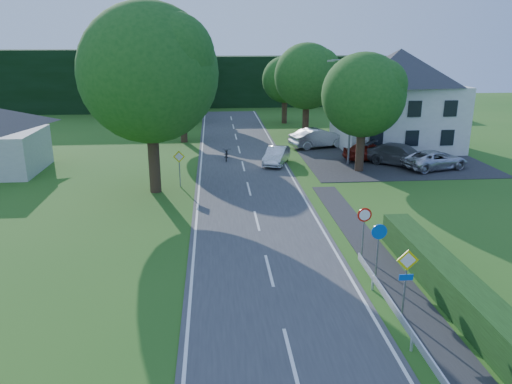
{
  "coord_description": "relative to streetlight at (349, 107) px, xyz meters",
  "views": [
    {
      "loc": [
        -2.21,
        -7.11,
        9.46
      ],
      "look_at": [
        -0.0,
        18.51,
        1.5
      ],
      "focal_mm": 35.0,
      "sensor_mm": 36.0,
      "label": 1
    }
  ],
  "objects": [
    {
      "name": "line_centre",
      "position": [
        -8.06,
        -10.0,
        -4.42
      ],
      "size": [
        0.12,
        80.0,
        0.01
      ],
      "primitive_type": null,
      "color": "white",
      "rests_on": "road"
    },
    {
      "name": "sign_speed_limit",
      "position": [
        -3.76,
        -17.03,
        -2.7
      ],
      "size": [
        0.64,
        0.11,
        2.37
      ],
      "color": "gray",
      "rests_on": "ground"
    },
    {
      "name": "parking_pad",
      "position": [
        3.94,
        3.0,
        -4.44
      ],
      "size": [
        14.0,
        16.0,
        0.04
      ],
      "primitive_type": "cube",
      "color": "#252628",
      "rests_on": "ground"
    },
    {
      "name": "motorcycle",
      "position": [
        -9.26,
        2.24,
        -3.92
      ],
      "size": [
        0.78,
        1.96,
        1.01
      ],
      "primitive_type": "imported",
      "rotation": [
        0.0,
        0.0,
        -0.06
      ],
      "color": "black",
      "rests_on": "road"
    },
    {
      "name": "parked_car_grey",
      "position": [
        4.14,
        -0.64,
        -3.63
      ],
      "size": [
        5.57,
        5.3,
        1.59
      ],
      "primitive_type": "imported",
      "rotation": [
        0.0,
        0.0,
        0.84
      ],
      "color": "#525358",
      "rests_on": "parking_pad"
    },
    {
      "name": "tree_right_mid",
      "position": [
        0.44,
        -2.0,
        -0.17
      ],
      "size": [
        7.0,
        7.0,
        8.58
      ],
      "primitive_type": null,
      "color": "#1B5018",
      "rests_on": "ground"
    },
    {
      "name": "line_edge_left",
      "position": [
        -11.31,
        -10.0,
        -4.42
      ],
      "size": [
        0.12,
        80.0,
        0.01
      ],
      "primitive_type": "cube",
      "color": "white",
      "rests_on": "road"
    },
    {
      "name": "moving_car",
      "position": [
        -5.43,
        0.49,
        -3.75
      ],
      "size": [
        2.7,
        4.34,
        1.35
      ],
      "primitive_type": "imported",
      "rotation": [
        0.0,
        0.0,
        -0.34
      ],
      "color": "silver",
      "rests_on": "road"
    },
    {
      "name": "treeline_left",
      "position": [
        -36.06,
        32.0,
        -0.46
      ],
      "size": [
        44.0,
        6.0,
        8.0
      ],
      "primitive_type": "cube",
      "color": "black",
      "rests_on": "ground"
    },
    {
      "name": "parked_car_red",
      "position": [
        2.21,
        1.1,
        -3.7
      ],
      "size": [
        4.41,
        2.13,
        1.45
      ],
      "primitive_type": "imported",
      "rotation": [
        0.0,
        0.0,
        1.67
      ],
      "color": "maroon",
      "rests_on": "parking_pad"
    },
    {
      "name": "tree_right_far",
      "position": [
        -1.06,
        12.0,
        0.08
      ],
      "size": [
        7.4,
        7.4,
        9.09
      ],
      "primitive_type": null,
      "color": "#1B5018",
      "rests_on": "ground"
    },
    {
      "name": "line_edge_right",
      "position": [
        -4.81,
        -10.0,
        -4.42
      ],
      "size": [
        0.12,
        80.0,
        0.01
      ],
      "primitive_type": "cube",
      "color": "white",
      "rests_on": "road"
    },
    {
      "name": "tree_left_far",
      "position": [
        -13.06,
        10.0,
        -0.17
      ],
      "size": [
        7.0,
        7.0,
        8.58
      ],
      "primitive_type": null,
      "color": "#1B5018",
      "rests_on": "ground"
    },
    {
      "name": "treeline_right",
      "position": [
        -0.06,
        36.0,
        -0.96
      ],
      "size": [
        30.0,
        5.0,
        7.0
      ],
      "primitive_type": "cube",
      "color": "black",
      "rests_on": "ground"
    },
    {
      "name": "parked_car_silver_a",
      "position": [
        -0.9,
        6.35,
        -3.57
      ],
      "size": [
        5.47,
        3.24,
        1.7
      ],
      "primitive_type": "imported",
      "rotation": [
        0.0,
        0.0,
        1.87
      ],
      "color": "#BAB9BE",
      "rests_on": "parking_pad"
    },
    {
      "name": "sign_priority_left",
      "position": [
        -12.56,
        -5.02,
        -2.75
      ],
      "size": [
        0.78,
        0.09,
        2.44
      ],
      "color": "gray",
      "rests_on": "ground"
    },
    {
      "name": "parasol",
      "position": [
        4.92,
        5.0,
        -3.46
      ],
      "size": [
        2.14,
        2.18,
        1.92
      ],
      "primitive_type": "imported",
      "rotation": [
        0.0,
        0.0,
        0.02
      ],
      "color": "red",
      "rests_on": "parking_pad"
    },
    {
      "name": "sign_priority_right",
      "position": [
        -3.76,
        -22.02,
        -2.67
      ],
      "size": [
        0.78,
        0.09,
        2.59
      ],
      "color": "gray",
      "rests_on": "ground"
    },
    {
      "name": "tree_right_back",
      "position": [
        -2.06,
        20.0,
        -0.68
      ],
      "size": [
        6.2,
        6.2,
        7.56
      ],
      "primitive_type": null,
      "color": "#1B5018",
      "rests_on": "ground"
    },
    {
      "name": "streetlight",
      "position": [
        0.0,
        0.0,
        0.0
      ],
      "size": [
        2.03,
        0.18,
        8.0
      ],
      "color": "gray",
      "rests_on": "ground"
    },
    {
      "name": "sign_roundabout",
      "position": [
        -3.76,
        -19.02,
        -2.79
      ],
      "size": [
        0.64,
        0.08,
        2.37
      ],
      "color": "gray",
      "rests_on": "ground"
    },
    {
      "name": "tree_left_back",
      "position": [
        -12.56,
        22.0,
        -0.43
      ],
      "size": [
        6.6,
        6.6,
        8.07
      ],
      "primitive_type": null,
      "color": "#1B5018",
      "rests_on": "ground"
    },
    {
      "name": "parked_car_silver_b",
      "position": [
        6.23,
        -2.0,
        -3.73
      ],
      "size": [
        5.43,
        3.58,
        1.39
      ],
      "primitive_type": "imported",
      "rotation": [
        0.0,
        0.0,
        1.85
      ],
      "color": "silver",
      "rests_on": "parking_pad"
    },
    {
      "name": "tree_main",
      "position": [
        -14.06,
        -6.0,
        1.36
      ],
      "size": [
        9.4,
        9.4,
        11.64
      ],
      "primitive_type": null,
      "color": "#1B5018",
      "rests_on": "ground"
    },
    {
      "name": "road",
      "position": [
        -8.06,
        -10.0,
        -4.44
      ],
      "size": [
        7.0,
        80.0,
        0.04
      ],
      "primitive_type": "cube",
      "color": "#3C3D3F",
      "rests_on": "ground"
    },
    {
      "name": "house_white",
      "position": [
        5.94,
        6.0,
        -0.06
      ],
      "size": [
        10.6,
        8.4,
        8.6
      ],
      "color": "silver",
      "rests_on": "ground"
    }
  ]
}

